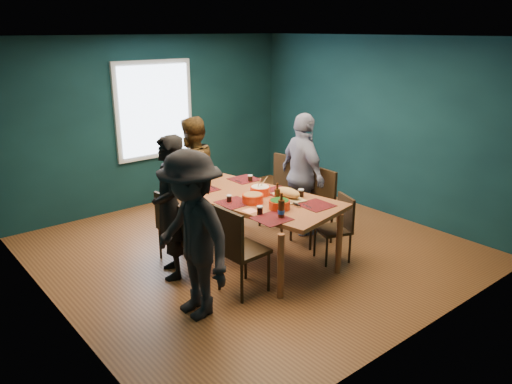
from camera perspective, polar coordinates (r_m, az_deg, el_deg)
room at (r=6.43m, az=-2.03°, el=5.43°), size 5.01×5.01×2.71m
dining_table at (r=6.20m, az=0.06°, el=-1.23°), size 1.45×2.27×0.80m
chair_left_far at (r=6.25m, az=-9.47°, el=-3.37°), size 0.45×0.45×0.89m
chair_left_mid at (r=5.81m, az=-7.48°, el=-4.98°), size 0.42×0.42×0.89m
chair_left_near at (r=5.38m, az=-2.21°, el=-6.04°), size 0.47×0.47×1.00m
chair_right_far at (r=7.33m, az=3.06°, el=0.79°), size 0.56×0.56×1.03m
chair_right_mid at (r=6.78m, az=7.01°, el=-0.92°), size 0.47×0.47×1.00m
chair_right_near at (r=6.30m, az=9.44°, el=-3.52°), size 0.48×0.48×0.83m
person_far_left at (r=5.78m, az=-9.79°, el=-1.78°), size 0.60×0.72×1.68m
person_back at (r=7.13m, az=-7.25°, el=2.01°), size 0.98×0.88×1.64m
person_right at (r=6.94m, az=5.36°, el=1.97°), size 0.65×1.08×1.72m
person_near_left at (r=4.94m, az=-7.35°, el=-4.99°), size 0.65×1.12×1.72m
bowl_salad at (r=5.97m, az=-0.38°, el=-0.70°), size 0.26×0.26×0.11m
bowl_dumpling at (r=6.26m, az=0.48°, el=0.22°), size 0.26×0.26×0.24m
bowl_herbs at (r=5.77m, az=2.69°, el=-1.38°), size 0.25×0.25×0.11m
cutting_board at (r=6.13m, az=3.73°, el=-0.19°), size 0.32×0.60×0.13m
small_bowl at (r=6.42m, az=-5.92°, el=0.37°), size 0.15×0.15×0.06m
beer_bottle_a at (r=5.49m, az=2.91°, el=-1.94°), size 0.08×0.08×0.28m
beer_bottle_b at (r=5.90m, az=2.45°, el=-0.46°), size 0.07×0.07×0.26m
cola_glass_a at (r=5.59m, az=0.44°, el=-2.06°), size 0.07×0.07×0.10m
cola_glass_b at (r=6.20m, az=5.18°, el=-0.07°), size 0.07×0.07×0.10m
cola_glass_c at (r=6.79m, az=-0.67°, el=1.62°), size 0.07×0.07×0.09m
cola_glass_d at (r=5.99m, az=-3.09°, el=-0.72°), size 0.06×0.06×0.09m
napkin_a at (r=6.45m, az=2.63°, el=0.24°), size 0.17×0.17×0.00m
napkin_b at (r=5.71m, az=-0.68°, el=-2.18°), size 0.15×0.15×0.00m
napkin_c at (r=5.86m, az=7.12°, el=-1.78°), size 0.22×0.22×0.00m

